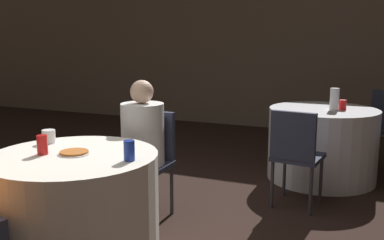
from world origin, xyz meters
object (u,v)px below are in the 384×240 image
Objects in this scene: chair_far_south at (295,149)px; pizza_plate_near at (74,153)px; chair_far_northeast at (381,121)px; soda_can_blue at (129,151)px; bottle_far at (334,99)px; soda_can_red at (42,145)px; table_far at (322,144)px; table_near at (76,212)px; person_white_shirt at (139,151)px; chair_near_north at (149,153)px.

pizza_plate_near is (-1.12, -1.53, 0.23)m from chair_far_south.
chair_far_south is (-0.68, -1.75, 0.00)m from chair_far_northeast.
soda_can_blue reaches higher than pizza_plate_near.
bottle_far is at bearing 98.09° from chair_far_northeast.
table_far is at bearing 61.36° from soda_can_red.
pizza_plate_near is at bearing 26.32° from soda_can_red.
table_near is at bearing 22.45° from soda_can_red.
pizza_plate_near is 0.20m from soda_can_red.
chair_far_northeast is 1.88m from chair_far_south.
chair_near_north is at bearing -90.00° from person_white_shirt.
pizza_plate_near is at bearing -116.36° from table_far.
person_white_shirt is 0.90m from soda_can_red.
person_white_shirt is 2.13m from bottle_far.
soda_can_red is (-0.19, -1.01, 0.28)m from chair_near_north.
chair_far_south is 1.91m from pizza_plate_near.
table_far is at bearing 139.17° from bottle_far.
person_white_shirt reaches higher than soda_can_red.
chair_near_north is at bearing 112.53° from soda_can_blue.
table_far is 0.97× the size of person_white_shirt.
table_near is 2.81m from bottle_far.
table_near is 3.76m from chair_far_northeast.
table_far is 2.81m from pizza_plate_near.
soda_can_red reaches higher than table_near.
soda_can_red reaches higher than table_far.
table_far is at bearing 63.64° from pizza_plate_near.
chair_far_northeast is 1.05m from bottle_far.
table_far is 9.18× the size of soda_can_red.
soda_can_red is at bearing 78.44° from person_white_shirt.
person_white_shirt is at bearing 90.00° from chair_near_north.
chair_near_north is 3.83× the size of bottle_far.
chair_near_north reaches higher than table_far.
soda_can_red is at bearing -153.68° from pizza_plate_near.
person_white_shirt is 0.79m from pizza_plate_near.
person_white_shirt is at bearing -138.18° from chair_far_south.
chair_far_northeast is at bearing 66.82° from soda_can_blue.
chair_far_northeast is at bearing -126.29° from chair_near_north.
chair_near_north is 1.00× the size of chair_far_south.
table_near is 0.48m from soda_can_red.
bottle_far is (1.33, 1.48, 0.34)m from chair_near_north.
chair_far_south is at bearing -150.20° from chair_near_north.
chair_far_northeast is at bearing 61.35° from table_near.
chair_far_south is 7.20× the size of soda_can_red.
chair_far_south is (1.10, 0.61, 0.00)m from chair_near_north.
bottle_far is at bearing -131.01° from chair_near_north.
chair_far_south is at bearing 64.83° from soda_can_blue.
chair_near_north is 4.27× the size of pizza_plate_near.
chair_near_north is 1.00× the size of chair_far_northeast.
person_white_shirt is at bearing 88.89° from pizza_plate_near.
table_far is at bearing 71.42° from soda_can_blue.
chair_near_north is 7.20× the size of soda_can_blue.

